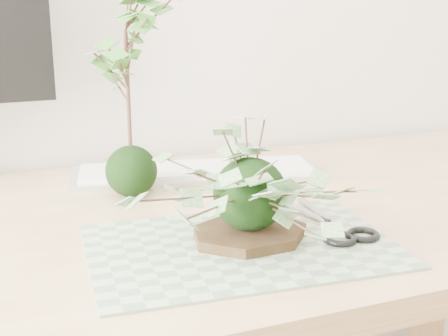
{
  "coord_description": "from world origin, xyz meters",
  "views": [
    {
      "loc": [
        -0.31,
        0.35,
        1.08
      ],
      "look_at": [
        0.0,
        1.14,
        0.84
      ],
      "focal_mm": 50.0,
      "sensor_mm": 36.0,
      "label": 1
    }
  ],
  "objects_px": {
    "ivy_kokedama": "(250,160)",
    "maple_kokedama": "(126,44)",
    "desk": "(195,266)",
    "keyboard": "(196,172)"
  },
  "relations": [
    {
      "from": "desk",
      "to": "maple_kokedama",
      "type": "distance_m",
      "value": 0.38
    },
    {
      "from": "maple_kokedama",
      "to": "ivy_kokedama",
      "type": "bearing_deg",
      "value": -67.39
    },
    {
      "from": "keyboard",
      "to": "desk",
      "type": "bearing_deg",
      "value": -96.94
    },
    {
      "from": "desk",
      "to": "ivy_kokedama",
      "type": "xyz_separation_m",
      "value": [
        0.04,
        -0.13,
        0.21
      ]
    },
    {
      "from": "desk",
      "to": "keyboard",
      "type": "height_order",
      "value": "keyboard"
    },
    {
      "from": "ivy_kokedama",
      "to": "maple_kokedama",
      "type": "bearing_deg",
      "value": 112.61
    },
    {
      "from": "desk",
      "to": "maple_kokedama",
      "type": "height_order",
      "value": "maple_kokedama"
    },
    {
      "from": "ivy_kokedama",
      "to": "maple_kokedama",
      "type": "distance_m",
      "value": 0.31
    },
    {
      "from": "maple_kokedama",
      "to": "keyboard",
      "type": "bearing_deg",
      "value": 26.92
    },
    {
      "from": "desk",
      "to": "ivy_kokedama",
      "type": "height_order",
      "value": "ivy_kokedama"
    }
  ]
}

